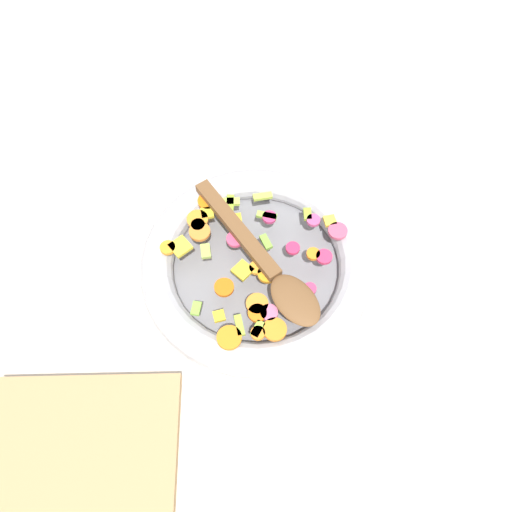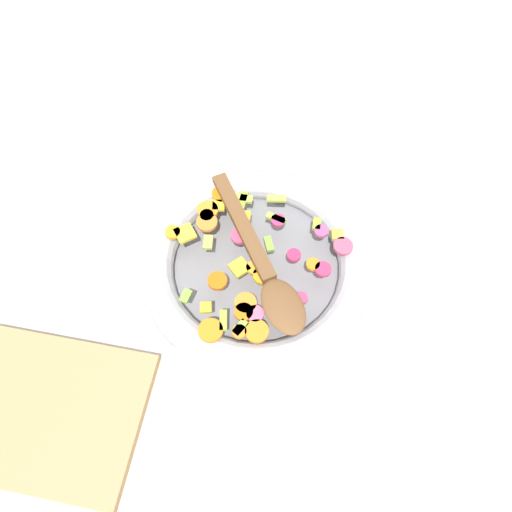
% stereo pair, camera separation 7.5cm
% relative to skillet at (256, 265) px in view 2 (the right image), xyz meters
% --- Properties ---
extents(ground_plane, '(4.00, 4.00, 0.00)m').
position_rel_skillet_xyz_m(ground_plane, '(0.00, 0.00, -0.02)').
color(ground_plane, beige).
extents(skillet, '(0.36, 0.36, 0.05)m').
position_rel_skillet_xyz_m(skillet, '(0.00, 0.00, 0.00)').
color(skillet, slate).
rests_on(skillet, ground_plane).
extents(chopped_vegetables, '(0.30, 0.27, 0.01)m').
position_rel_skillet_xyz_m(chopped_vegetables, '(0.01, 0.01, 0.03)').
color(chopped_vegetables, orange).
rests_on(chopped_vegetables, skillet).
extents(wooden_spoon, '(0.20, 0.26, 0.01)m').
position_rel_skillet_xyz_m(wooden_spoon, '(-0.02, 0.02, 0.04)').
color(wooden_spoon, brown).
rests_on(wooden_spoon, chopped_vegetables).
extents(cutting_board, '(0.25, 0.20, 0.02)m').
position_rel_skillet_xyz_m(cutting_board, '(0.24, 0.27, -0.01)').
color(cutting_board, tan).
rests_on(cutting_board, ground_plane).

